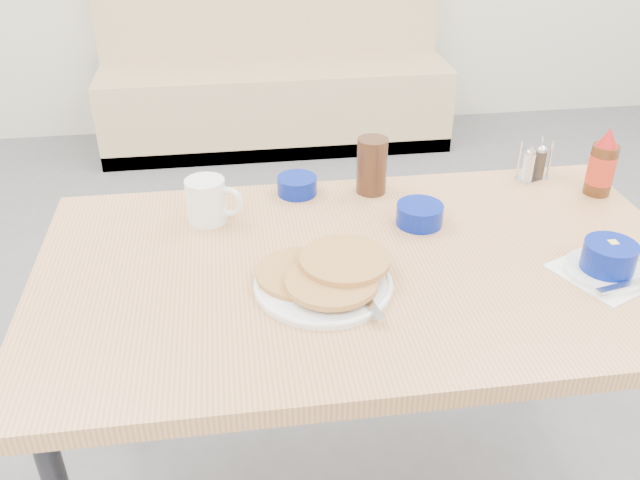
{
  "coord_description": "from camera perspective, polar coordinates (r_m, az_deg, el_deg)",
  "views": [
    {
      "loc": [
        -0.27,
        -0.93,
        1.55
      ],
      "look_at": [
        -0.1,
        0.26,
        0.82
      ],
      "focal_mm": 38.0,
      "sensor_mm": 36.0,
      "label": 1
    }
  ],
  "objects": [
    {
      "name": "booth_bench",
      "position": [
        3.91,
        -3.87,
        13.3
      ],
      "size": [
        1.9,
        0.56,
        1.22
      ],
      "color": "tan",
      "rests_on": "ground"
    },
    {
      "name": "dining_table",
      "position": [
        1.48,
        3.89,
        -3.92
      ],
      "size": [
        1.4,
        0.8,
        0.76
      ],
      "color": "tan",
      "rests_on": "ground"
    },
    {
      "name": "pancake_plate",
      "position": [
        1.36,
        0.4,
        -3.19
      ],
      "size": [
        0.28,
        0.28,
        0.05
      ],
      "rotation": [
        0.0,
        0.0,
        -0.11
      ],
      "color": "white",
      "rests_on": "dining_table"
    },
    {
      "name": "coffee_mug",
      "position": [
        1.59,
        -9.41,
        3.33
      ],
      "size": [
        0.13,
        0.09,
        0.1
      ],
      "rotation": [
        0.0,
        0.0,
        -0.29
      ],
      "color": "white",
      "rests_on": "dining_table"
    },
    {
      "name": "grits_setting",
      "position": [
        1.51,
        23.11,
        -1.65
      ],
      "size": [
        0.25,
        0.23,
        0.07
      ],
      "rotation": [
        0.0,
        0.0,
        0.42
      ],
      "color": "white",
      "rests_on": "dining_table"
    },
    {
      "name": "creamer_bowl",
      "position": [
        1.71,
        -1.94,
        4.6
      ],
      "size": [
        0.1,
        0.1,
        0.05
      ],
      "rotation": [
        0.0,
        0.0,
        -0.26
      ],
      "color": "navy",
      "rests_on": "dining_table"
    },
    {
      "name": "butter_bowl",
      "position": [
        1.59,
        8.39,
        2.13
      ],
      "size": [
        0.11,
        0.11,
        0.05
      ],
      "rotation": [
        0.0,
        0.0,
        0.19
      ],
      "color": "navy",
      "rests_on": "dining_table"
    },
    {
      "name": "amber_tumbler",
      "position": [
        1.7,
        4.39,
        6.26
      ],
      "size": [
        0.09,
        0.09,
        0.14
      ],
      "primitive_type": "cylinder",
      "rotation": [
        0.0,
        0.0,
        -0.17
      ],
      "color": "#3C2113",
      "rests_on": "dining_table"
    },
    {
      "name": "condiment_caddy",
      "position": [
        1.87,
        17.56,
        6.0
      ],
      "size": [
        0.1,
        0.08,
        0.1
      ],
      "rotation": [
        0.0,
        0.0,
        0.36
      ],
      "color": "silver",
      "rests_on": "dining_table"
    },
    {
      "name": "syrup_bottle",
      "position": [
        1.83,
        22.65,
        5.78
      ],
      "size": [
        0.07,
        0.07,
        0.17
      ],
      "rotation": [
        0.0,
        0.0,
        0.34
      ],
      "color": "#47230F",
      "rests_on": "dining_table"
    },
    {
      "name": "sugar_wrapper",
      "position": [
        1.43,
        -3.33,
        -2.11
      ],
      "size": [
        0.04,
        0.04,
        0.0
      ],
      "primitive_type": "cube",
      "rotation": [
        0.0,
        0.0,
        0.38
      ],
      "color": "#EF4F59",
      "rests_on": "dining_table"
    }
  ]
}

